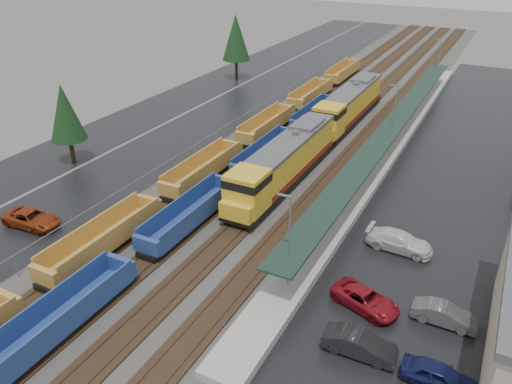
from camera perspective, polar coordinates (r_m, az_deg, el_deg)
ballast_strip at (r=73.97m, az=9.71°, el=8.81°), size 20.00×160.00×0.08m
trackbed at (r=73.93m, az=9.72°, el=8.90°), size 14.60×160.00×0.22m
west_parking_lot at (r=79.52m, az=-0.72°, el=10.53°), size 10.00×160.00×0.02m
west_road at (r=84.50m, az=-6.83°, el=11.39°), size 9.00×160.00×0.02m
east_commuter_lot at (r=61.67m, az=23.52°, el=2.85°), size 16.00×100.00×0.02m
station_platform at (r=62.42m, az=15.07°, el=5.29°), size 3.00×80.00×8.00m
chainlink_fence at (r=75.37m, az=2.46°, el=10.80°), size 0.08×160.04×2.02m
tree_west_near at (r=59.32m, az=-20.99°, el=8.48°), size 3.96×3.96×9.00m
tree_west_far at (r=90.08m, az=-2.31°, el=17.24°), size 4.84×4.84×11.00m
locomotive_lead at (r=50.88m, az=3.11°, el=3.34°), size 3.31×21.82×4.94m
locomotive_trail at (r=69.32m, az=10.48°, el=9.69°), size 3.31×21.82×4.94m
well_string_yellow at (r=52.98m, az=-5.99°, el=2.52°), size 2.60×103.51×2.31m
well_string_blue at (r=44.89m, az=-7.47°, el=-2.57°), size 2.53×74.24×2.24m
parked_car_west_c at (r=48.93m, az=-24.27°, el=-2.81°), size 2.89×5.56×1.50m
parked_car_east_a at (r=33.10m, az=11.76°, el=-16.69°), size 1.82×4.74×1.54m
parked_car_east_b at (r=36.55m, az=12.40°, el=-11.92°), size 3.76×5.43×1.38m
parked_car_east_c at (r=43.10m, az=16.08°, el=-5.46°), size 2.43×5.55×1.59m
parked_car_east_d at (r=32.57m, az=20.18°, el=-19.13°), size 1.85×4.42×1.49m
parked_car_east_e at (r=36.78m, az=20.74°, el=-13.00°), size 1.51×4.30×1.42m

